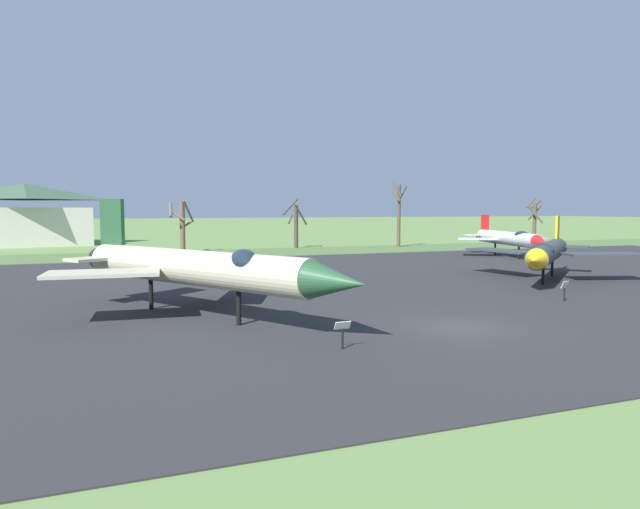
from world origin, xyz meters
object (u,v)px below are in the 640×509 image
at_px(jet_fighter_front_right, 548,252).
at_px(info_placard_front_right, 565,289).
at_px(visitor_building, 25,215).
at_px(jet_fighter_front_left, 199,267).
at_px(jet_fighter_rear_left, 508,238).
at_px(info_placard_front_left, 343,332).
at_px(info_placard_rear_left, 543,257).

relative_size(jet_fighter_front_right, info_placard_front_right, 10.80).
relative_size(info_placard_front_right, visitor_building, 0.06).
relative_size(jet_fighter_front_left, jet_fighter_rear_left, 1.11).
xyz_separation_m(info_placard_front_left, visitor_building, (-19.24, 70.32, 3.55)).
bearing_deg(info_placard_rear_left, jet_fighter_front_right, -131.42).
distance_m(info_placard_front_right, visitor_building, 73.79).
bearing_deg(jet_fighter_rear_left, info_placard_front_left, -136.98).
height_order(info_placard_front_right, visitor_building, visitor_building).
relative_size(info_placard_front_left, visitor_building, 0.06).
bearing_deg(info_placard_rear_left, jet_fighter_front_left, -156.51).
bearing_deg(jet_fighter_front_left, info_placard_rear_left, 23.49).
bearing_deg(info_placard_front_left, info_placard_front_right, 18.99).
bearing_deg(visitor_building, jet_fighter_front_right, -55.03).
bearing_deg(visitor_building, info_placard_front_right, -61.81).
bearing_deg(info_placard_rear_left, info_placard_front_left, -143.09).
bearing_deg(info_placard_front_left, jet_fighter_rear_left, 43.02).
xyz_separation_m(jet_fighter_front_right, visitor_building, (-40.37, 57.71, 2.15)).
height_order(jet_fighter_front_right, info_placard_rear_left, jet_fighter_front_right).
relative_size(jet_fighter_front_left, jet_fighter_front_right, 1.28).
bearing_deg(info_placard_front_left, jet_fighter_front_left, 117.58).
xyz_separation_m(info_placard_front_left, info_placard_front_right, (15.57, 5.36, 0.02)).
bearing_deg(jet_fighter_front_right, info_placard_front_right, -127.48).
distance_m(info_placard_front_left, info_placard_rear_left, 37.09).
relative_size(jet_fighter_rear_left, visitor_building, 0.75).
relative_size(info_placard_front_left, jet_fighter_rear_left, 0.07).
height_order(jet_fighter_rear_left, visitor_building, visitor_building).
relative_size(jet_fighter_front_right, jet_fighter_rear_left, 0.87).
distance_m(jet_fighter_rear_left, info_placard_rear_left, 7.23).
height_order(info_placard_front_right, info_placard_rear_left, info_placard_front_right).
xyz_separation_m(jet_fighter_front_left, info_placard_front_right, (19.57, -2.29, -1.74)).
height_order(info_placard_front_left, info_placard_front_right, info_placard_front_right).
distance_m(info_placard_front_right, info_placard_rear_left, 22.01).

